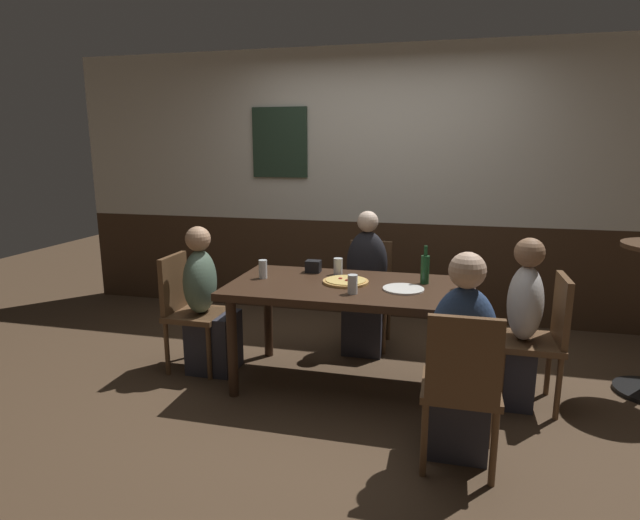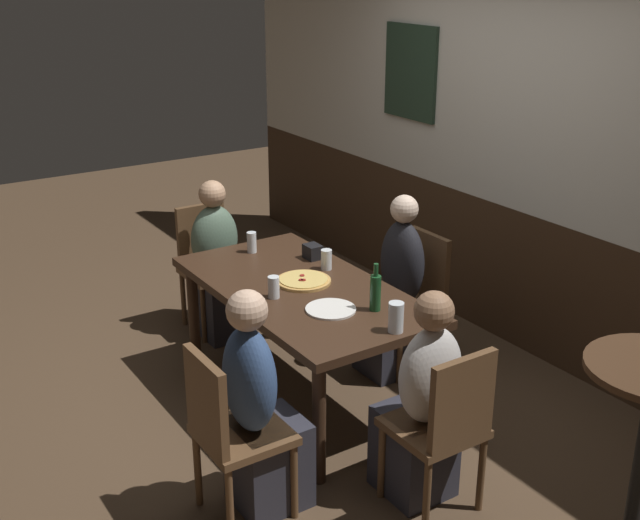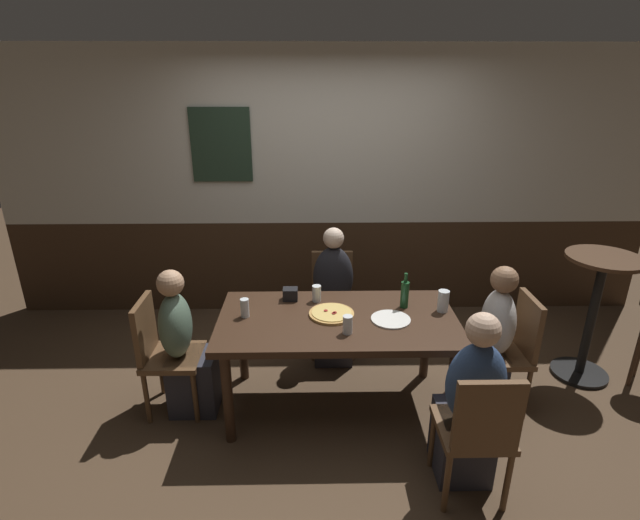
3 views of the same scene
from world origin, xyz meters
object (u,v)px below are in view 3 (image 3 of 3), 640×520
(beer_glass_half, at_px, (317,294))
(side_bar_table, at_px, (594,308))
(chair_right_near, at_px, (478,429))
(condiment_caddy, at_px, (290,294))
(tumbler_short, at_px, (348,326))
(highball_clear, at_px, (245,309))
(pint_glass_amber, at_px, (443,302))
(person_head_east, at_px, (487,350))
(plate_white_large, at_px, (391,319))
(chair_mid_far, at_px, (332,296))
(person_head_west, at_px, (186,353))
(chair_head_west, at_px, (162,349))
(pizza, at_px, (332,314))
(beer_bottle_green, at_px, (405,294))
(chair_head_east, at_px, (510,346))
(dining_table, at_px, (338,328))
(person_right_near, at_px, (469,411))
(person_mid_far, at_px, (333,305))

(beer_glass_half, bearing_deg, side_bar_table, 2.29)
(chair_right_near, relative_size, condiment_caddy, 8.00)
(tumbler_short, xyz_separation_m, highball_clear, (-0.70, 0.24, 0.00))
(tumbler_short, bearing_deg, pint_glass_amber, 23.24)
(person_head_east, height_order, plate_white_large, person_head_east)
(chair_mid_far, xyz_separation_m, person_head_west, (-1.09, -0.86, -0.03))
(beer_glass_half, distance_m, condiment_caddy, 0.20)
(chair_right_near, distance_m, plate_white_large, 0.93)
(chair_head_west, relative_size, tumbler_short, 7.02)
(tumbler_short, bearing_deg, person_head_east, 11.67)
(chair_right_near, bearing_deg, condiment_caddy, 133.16)
(tumbler_short, bearing_deg, pizza, 110.42)
(chair_right_near, xyz_separation_m, tumbler_short, (-0.68, 0.64, 0.30))
(chair_mid_far, distance_m, condiment_caddy, 0.72)
(chair_right_near, distance_m, tumbler_short, 0.98)
(chair_right_near, height_order, condiment_caddy, chair_right_near)
(person_head_west, height_order, pizza, person_head_west)
(beer_bottle_green, height_order, condiment_caddy, beer_bottle_green)
(chair_head_east, bearing_deg, beer_glass_half, 169.16)
(chair_head_west, height_order, highball_clear, chair_head_west)
(tumbler_short, height_order, side_bar_table, side_bar_table)
(dining_table, distance_m, chair_right_near, 1.14)
(pizza, xyz_separation_m, beer_glass_half, (-0.10, 0.23, 0.04))
(dining_table, distance_m, side_bar_table, 2.07)
(chair_head_west, relative_size, chair_head_east, 1.00)
(pint_glass_amber, distance_m, plate_white_large, 0.42)
(chair_head_west, height_order, person_head_east, person_head_east)
(beer_bottle_green, bearing_deg, person_head_west, -174.31)
(dining_table, xyz_separation_m, tumbler_short, (0.05, -0.21, 0.14))
(chair_mid_far, relative_size, pizza, 2.75)
(chair_head_west, relative_size, person_head_east, 0.79)
(chair_head_west, xyz_separation_m, person_right_near, (1.99, -0.69, -0.01))
(pint_glass_amber, xyz_separation_m, side_bar_table, (1.28, 0.27, -0.19))
(pint_glass_amber, bearing_deg, chair_right_near, -91.31)
(chair_mid_far, height_order, chair_head_east, same)
(chair_head_east, xyz_separation_m, plate_white_large, (-0.89, -0.04, 0.25))
(pizza, distance_m, condiment_caddy, 0.40)
(chair_mid_far, bearing_deg, condiment_caddy, -121.47)
(beer_bottle_green, bearing_deg, beer_glass_half, 170.20)
(dining_table, height_order, tumbler_short, tumbler_short)
(chair_head_east, relative_size, condiment_caddy, 8.00)
(chair_mid_far, relative_size, beer_bottle_green, 3.30)
(tumbler_short, height_order, plate_white_large, tumbler_short)
(pint_glass_amber, bearing_deg, chair_mid_far, 134.70)
(person_mid_far, relative_size, highball_clear, 8.69)
(chair_mid_far, xyz_separation_m, pint_glass_amber, (0.76, -0.77, 0.31))
(chair_head_east, xyz_separation_m, person_mid_far, (-1.25, 0.69, -0.01))
(person_head_east, bearing_deg, chair_mid_far, 141.86)
(person_mid_far, xyz_separation_m, tumbler_short, (0.05, -0.91, 0.31))
(dining_table, distance_m, condiment_caddy, 0.47)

